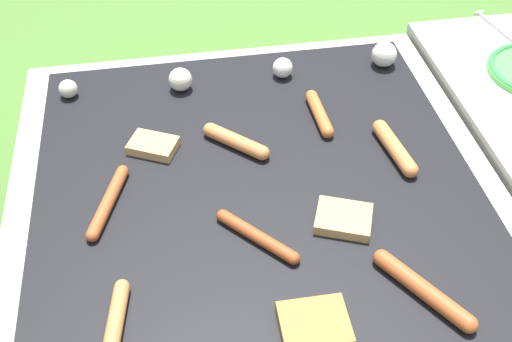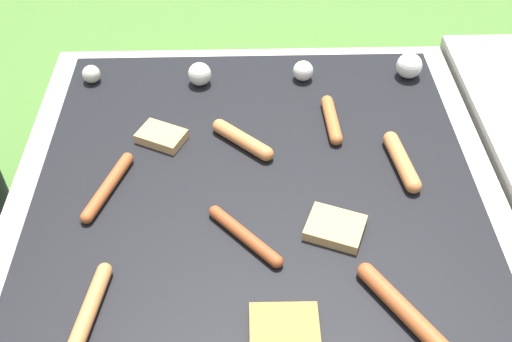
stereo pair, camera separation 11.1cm
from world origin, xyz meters
TOP-DOWN VIEW (x-y plane):
  - ground_plane at (0.00, 0.00)m, footprint 14.00×14.00m
  - grill at (0.00, 0.00)m, footprint 0.93×0.93m
  - sausage_back_left at (0.28, 0.02)m, footprint 0.05×0.16m
  - sausage_front_left at (0.21, -0.30)m, footprint 0.12×0.17m
  - sausage_front_right at (-0.02, 0.09)m, footprint 0.12×0.11m
  - sausage_back_right at (-0.26, -0.30)m, footprint 0.05×0.19m
  - sausage_mid_right at (-0.27, -0.02)m, footprint 0.07×0.17m
  - sausage_back_center at (-0.02, -0.15)m, footprint 0.12×0.13m
  - sausage_front_center at (0.16, 0.15)m, footprint 0.03×0.15m
  - bread_slice_right at (0.13, -0.13)m, footprint 0.12×0.11m
  - bread_slice_center at (0.03, -0.33)m, footprint 0.10×0.08m
  - bread_slice_left at (-0.19, 0.11)m, footprint 0.11×0.09m
  - mushroom_row at (0.08, 0.31)m, footprint 0.76×0.07m
  - fork_utensil at (0.69, 0.41)m, footprint 0.05×0.21m

SIDE VIEW (x-z plane):
  - ground_plane at x=0.00m, z-range 0.00..0.00m
  - grill at x=0.00m, z-range 0.00..0.44m
  - fork_utensil at x=0.69m, z-range 0.44..0.45m
  - bread_slice_right at x=0.13m, z-range 0.44..0.46m
  - bread_slice_center at x=0.03m, z-range 0.44..0.46m
  - bread_slice_left at x=-0.19m, z-range 0.44..0.46m
  - sausage_back_center at x=-0.02m, z-range 0.44..0.46m
  - sausage_mid_right at x=-0.27m, z-range 0.44..0.47m
  - sausage_back_right at x=-0.26m, z-range 0.44..0.47m
  - sausage_front_center at x=0.16m, z-range 0.44..0.47m
  - sausage_front_left at x=0.21m, z-range 0.44..0.47m
  - sausage_front_right at x=-0.02m, z-range 0.44..0.47m
  - sausage_back_left at x=0.28m, z-range 0.44..0.47m
  - mushroom_row at x=0.08m, z-range 0.44..0.50m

